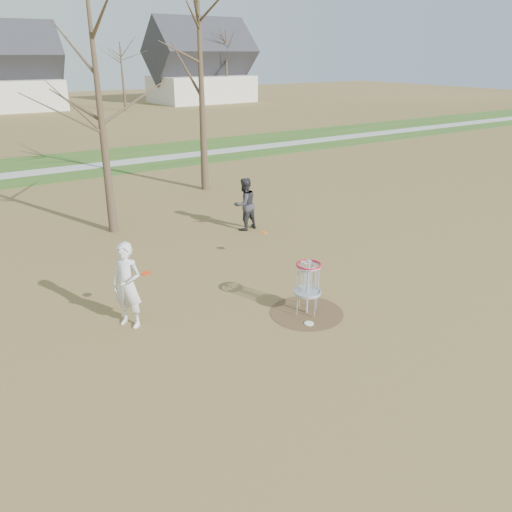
{
  "coord_description": "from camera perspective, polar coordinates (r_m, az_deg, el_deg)",
  "views": [
    {
      "loc": [
        -6.9,
        -8.34,
        5.89
      ],
      "look_at": [
        -0.5,
        1.5,
        1.1
      ],
      "focal_mm": 35.0,
      "sensor_mm": 36.0,
      "label": 1
    }
  ],
  "objects": [
    {
      "name": "dirt_circle",
      "position": [
        12.32,
        5.8,
        -6.46
      ],
      "size": [
        1.8,
        1.8,
        0.01
      ],
      "primitive_type": "cylinder",
      "color": "#47331E",
      "rests_on": "ground"
    },
    {
      "name": "green_band",
      "position": [
        30.71,
        -19.71,
        9.87
      ],
      "size": [
        160.0,
        8.0,
        0.01
      ],
      "primitive_type": "cube",
      "color": "#2D5119",
      "rests_on": "ground"
    },
    {
      "name": "disc_golf_basket",
      "position": [
        11.91,
        5.96,
        -2.62
      ],
      "size": [
        0.64,
        0.64,
        1.35
      ],
      "color": "#9EA3AD",
      "rests_on": "ground"
    },
    {
      "name": "player_standing",
      "position": [
        11.66,
        -14.5,
        -3.27
      ],
      "size": [
        0.82,
        0.88,
        2.03
      ],
      "primitive_type": "imported",
      "rotation": [
        0.0,
        0.0,
        -0.98
      ],
      "color": "silver",
      "rests_on": "ground"
    },
    {
      "name": "ground",
      "position": [
        12.32,
        5.8,
        -6.48
      ],
      "size": [
        160.0,
        160.0,
        0.0
      ],
      "primitive_type": "plane",
      "color": "brown",
      "rests_on": "ground"
    },
    {
      "name": "discs_in_play",
      "position": [
        13.2,
        -4.59,
        0.81
      ],
      "size": [
        4.58,
        1.93,
        0.41
      ],
      "color": "orange",
      "rests_on": "ground"
    },
    {
      "name": "footpath",
      "position": [
        29.76,
        -19.22,
        9.59
      ],
      "size": [
        160.0,
        1.5,
        0.01
      ],
      "primitive_type": "cube",
      "color": "#9E9E99",
      "rests_on": "green_band"
    },
    {
      "name": "player_throwing",
      "position": [
        17.72,
        -1.31,
        5.95
      ],
      "size": [
        1.01,
        0.84,
        1.87
      ],
      "primitive_type": "imported",
      "rotation": [
        0.0,
        0.0,
        3.3
      ],
      "color": "#2E2F33",
      "rests_on": "ground"
    },
    {
      "name": "disc_grounded",
      "position": [
        11.83,
        6.08,
        -7.67
      ],
      "size": [
        0.22,
        0.22,
        0.02
      ],
      "primitive_type": "cylinder",
      "color": "white",
      "rests_on": "dirt_circle"
    },
    {
      "name": "houses_row",
      "position": [
        61.97,
        -23.83,
        18.24
      ],
      "size": [
        56.51,
        10.01,
        7.26
      ],
      "color": "silver",
      "rests_on": "ground"
    },
    {
      "name": "bare_trees",
      "position": [
        44.98,
        -23.35,
        19.83
      ],
      "size": [
        52.62,
        44.98,
        9.0
      ],
      "color": "#382B1E",
      "rests_on": "ground"
    }
  ]
}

